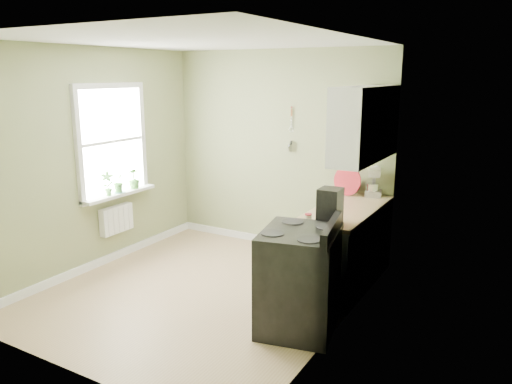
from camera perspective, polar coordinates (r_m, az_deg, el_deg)
The scene contains 21 objects.
floor at distance 5.74m, azimuth -6.06°, elevation -11.29°, with size 3.20×3.60×0.02m, color #A3825B.
ceiling at distance 5.23m, azimuth -6.81°, elevation 16.92°, with size 3.20×3.60×0.02m, color white.
wall_back at distance 6.84m, azimuth 2.60°, elevation 4.70°, with size 3.20×0.02×2.70m, color #8E9666.
wall_left at distance 6.40m, azimuth -18.15°, elevation 3.45°, with size 0.02×3.60×2.70m, color #8E9666.
wall_right at distance 4.57m, azimuth 10.09°, elevation 0.18°, with size 0.02×3.60×2.70m, color #8E9666.
base_cabinets at distance 5.83m, azimuth 10.25°, elevation -6.30°, with size 0.60×1.60×0.87m, color silver.
countertop at distance 5.70m, azimuth 10.34°, elevation -1.98°, with size 0.64×1.60×0.04m, color tan.
upper_cabinets at distance 5.58m, azimuth 12.42°, elevation 7.64°, with size 0.35×1.40×0.80m, color silver.
window at distance 6.55m, azimuth -16.17°, elevation 5.58°, with size 0.06×1.14×1.44m.
window_sill at distance 6.62m, azimuth -15.36°, elevation -0.21°, with size 0.18×1.14×0.04m, color white.
radiator at distance 6.68m, azimuth -15.67°, elevation -3.02°, with size 0.12×0.50×0.35m, color white.
wall_utensils at distance 6.70m, azimuth 4.03°, elevation 6.35°, with size 0.02×0.14×0.58m.
stove at distance 4.77m, azimuth 5.00°, elevation -9.90°, with size 0.85×0.92×1.10m.
stand_mixer at distance 6.32m, azimuth 13.38°, elevation 1.07°, with size 0.25×0.34×0.38m.
kettle at distance 6.40m, azimuth 10.90°, elevation 0.79°, with size 0.20×0.12×0.20m.
coffee_maker at distance 5.00m, azimuth 8.42°, elevation -1.76°, with size 0.22×0.24×0.37m.
red_tray at distance 6.24m, azimuth 10.39°, elevation 1.27°, with size 0.37×0.37×0.02m, color #A4212A.
jar at distance 5.12m, azimuth 5.99°, elevation -2.90°, with size 0.07×0.07×0.08m.
plant_a at distance 6.44m, azimuth -16.60°, elevation 0.94°, with size 0.16×0.11×0.31m, color #396E2B.
plant_b at distance 6.57m, azimuth -15.40°, elevation 1.15°, with size 0.16×0.13×0.28m, color #396E2B.
plant_c at distance 6.76m, azimuth -13.76°, elevation 1.52°, with size 0.15×0.15×0.27m, color #396E2B.
Camera 1 is at (3.11, -4.20, 2.37)m, focal length 35.00 mm.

